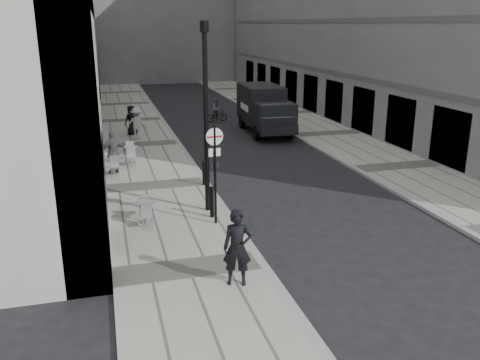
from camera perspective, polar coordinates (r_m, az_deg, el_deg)
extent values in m
plane|color=black|center=(12.14, 6.17, -14.72)|extent=(120.00, 120.00, 0.00)
cube|color=#A19C91|center=(28.34, -10.98, 3.89)|extent=(4.00, 60.00, 0.12)
cube|color=#A19C91|center=(31.08, 9.72, 5.11)|extent=(4.00, 60.00, 0.12)
imported|color=black|center=(12.63, -0.30, -7.62)|extent=(0.82, 0.65, 1.96)
cylinder|color=black|center=(16.24, -2.82, 0.53)|extent=(0.08, 0.08, 3.27)
cylinder|color=white|center=(15.92, -2.88, 4.89)|extent=(0.56, 0.10, 0.56)
cube|color=#B21414|center=(15.90, -2.87, 4.87)|extent=(0.51, 0.08, 0.06)
cube|color=white|center=(16.07, -2.88, 3.12)|extent=(0.39, 0.08, 0.26)
cylinder|color=black|center=(17.13, -3.83, 6.32)|extent=(0.16, 0.16, 6.14)
cylinder|color=black|center=(16.83, -4.04, 16.82)|extent=(0.29, 0.29, 0.36)
cylinder|color=black|center=(20.61, -4.08, 0.74)|extent=(0.13, 0.13, 0.95)
cylinder|color=black|center=(17.12, -3.18, -2.57)|extent=(0.13, 0.13, 1.01)
cylinder|color=black|center=(29.12, 1.91, 5.31)|extent=(0.35, 0.89, 0.88)
cylinder|color=black|center=(29.65, 5.54, 5.46)|extent=(0.35, 0.89, 0.88)
cylinder|color=black|center=(32.68, 0.26, 6.62)|extent=(0.35, 0.89, 0.88)
cylinder|color=black|center=(33.16, 3.54, 6.74)|extent=(0.35, 0.89, 0.88)
cube|color=black|center=(31.86, 2.34, 8.64)|extent=(2.37, 4.05, 2.20)
cube|color=black|center=(29.09, 3.84, 7.14)|extent=(2.28, 2.07, 1.54)
cube|color=#1E2328|center=(28.24, 4.33, 7.74)|extent=(1.94, 0.47, 0.81)
imported|color=black|center=(34.93, -2.61, 7.21)|extent=(1.60, 0.89, 0.80)
imported|color=slate|center=(34.85, -2.62, 8.00)|extent=(0.85, 0.73, 1.50)
imported|color=#55565A|center=(22.65, -14.01, 3.03)|extent=(1.19, 0.72, 1.90)
imported|color=#B4ADA6|center=(29.38, -11.54, 6.23)|extent=(1.31, 1.01, 1.79)
imported|color=black|center=(30.74, -12.06, 6.60)|extent=(0.99, 0.83, 1.72)
cylinder|color=#A6A6A8|center=(17.10, -10.47, -4.63)|extent=(0.40, 0.40, 0.03)
cylinder|color=#A6A6A8|center=(16.98, -10.53, -3.58)|extent=(0.06, 0.06, 0.68)
cylinder|color=#A6A6A8|center=(16.87, -10.59, -2.49)|extent=(0.64, 0.64, 0.03)
cylinder|color=silver|center=(24.47, -12.10, 1.92)|extent=(0.46, 0.46, 0.03)
cylinder|color=silver|center=(24.37, -12.16, 2.78)|extent=(0.06, 0.06, 0.77)
cylinder|color=silver|center=(24.28, -12.22, 3.66)|extent=(0.73, 0.73, 0.03)
cylinder|color=silver|center=(22.95, -13.85, 0.80)|extent=(0.44, 0.44, 0.03)
cylinder|color=silver|center=(22.86, -13.92, 1.68)|extent=(0.06, 0.06, 0.75)
cylinder|color=silver|center=(22.76, -13.98, 2.59)|extent=(0.71, 0.71, 0.03)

